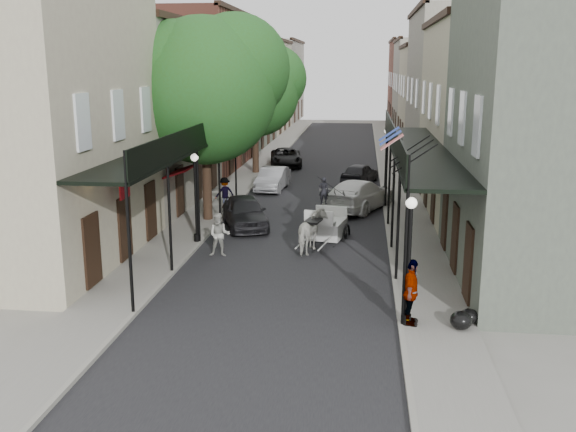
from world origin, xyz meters
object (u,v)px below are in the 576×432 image
(lamppost_left, at_px, (196,196))
(pedestrian_walking, at_px, (219,235))
(car_left_far, at_px, (286,157))
(car_right_near, at_px, (359,195))
(tree_far, at_px, (260,88))
(pedestrian_sidewalk_left, at_px, (225,193))
(carriage, at_px, (329,212))
(pedestrian_sidewalk_right, at_px, (411,292))
(car_left_near, at_px, (245,212))
(car_left_mid, at_px, (273,179))
(tree_near, at_px, (214,84))
(car_right_far, at_px, (360,173))
(lamppost_right_far, at_px, (386,159))
(lamppost_right_near, at_px, (409,259))
(horse, at_px, (313,232))

(lamppost_left, distance_m, pedestrian_walking, 2.43)
(car_left_far, bearing_deg, car_right_near, -77.13)
(tree_far, relative_size, car_left_far, 1.78)
(lamppost_left, xyz_separation_m, pedestrian_sidewalk_left, (-0.22, 6.58, -1.14))
(carriage, bearing_deg, car_right_near, 88.30)
(lamppost_left, bearing_deg, pedestrian_sidewalk_right, -43.95)
(carriage, height_order, pedestrian_sidewalk_left, carriage)
(pedestrian_sidewalk_left, xyz_separation_m, car_left_near, (1.72, -3.58, -0.17))
(pedestrian_sidewalk_right, distance_m, car_left_mid, 21.36)
(tree_near, distance_m, tree_far, 14.02)
(car_left_mid, distance_m, car_right_far, 5.89)
(car_right_far, bearing_deg, car_left_far, -32.40)
(car_left_near, bearing_deg, car_left_far, 72.26)
(car_right_far, bearing_deg, carriage, 102.16)
(tree_far, xyz_separation_m, car_right_far, (6.85, -3.16, -5.17))
(pedestrian_sidewalk_left, relative_size, car_right_far, 0.41)
(tree_far, height_order, car_left_far, tree_far)
(car_left_near, bearing_deg, pedestrian_sidewalk_right, -77.04)
(car_right_far, bearing_deg, car_left_near, 84.26)
(pedestrian_sidewalk_left, bearing_deg, lamppost_left, 57.93)
(tree_far, xyz_separation_m, car_left_far, (1.31, 3.45, -5.16))
(car_left_far, xyz_separation_m, car_right_near, (5.53, -14.20, 0.12))
(car_right_near, relative_size, car_right_far, 1.39)
(lamppost_right_far, bearing_deg, lamppost_left, -124.35)
(pedestrian_sidewalk_left, height_order, car_left_near, pedestrian_sidewalk_left)
(pedestrian_sidewalk_left, relative_size, car_left_near, 0.36)
(carriage, bearing_deg, car_left_mid, 122.04)
(pedestrian_walking, bearing_deg, lamppost_right_near, -49.23)
(lamppost_left, bearing_deg, horse, -7.82)
(carriage, bearing_deg, car_right_far, 95.69)
(horse, xyz_separation_m, car_right_near, (1.78, 8.10, -0.06))
(tree_near, height_order, car_left_mid, tree_near)
(lamppost_right_near, xyz_separation_m, lamppost_right_far, (0.00, 20.00, 0.00))
(car_left_far, bearing_deg, pedestrian_sidewalk_left, -103.70)
(carriage, height_order, car_left_far, carriage)
(car_left_near, distance_m, car_left_mid, 9.24)
(horse, distance_m, pedestrian_walking, 3.71)
(horse, relative_size, car_left_mid, 0.48)
(car_left_far, bearing_deg, horse, -88.85)
(pedestrian_sidewalk_left, relative_size, pedestrian_sidewalk_right, 0.82)
(lamppost_left, relative_size, pedestrian_sidewalk_right, 1.92)
(pedestrian_sidewalk_right, xyz_separation_m, car_left_near, (-6.80, 11.00, -0.34))
(pedestrian_walking, height_order, car_right_near, pedestrian_walking)
(lamppost_right_far, xyz_separation_m, car_right_near, (-1.50, -4.58, -1.26))
(lamppost_right_far, relative_size, horse, 1.86)
(pedestrian_sidewalk_left, xyz_separation_m, car_left_far, (1.39, 15.04, -0.24))
(pedestrian_sidewalk_left, bearing_deg, pedestrian_walking, 66.76)
(tree_far, distance_m, carriage, 17.85)
(car_left_far, bearing_deg, car_left_mid, -96.39)
(car_right_far, bearing_deg, tree_far, -7.13)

